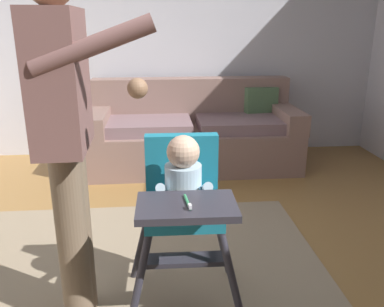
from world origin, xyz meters
The scene contains 5 objects.
ground centered at (0.00, 0.00, -0.05)m, with size 6.39×6.48×0.10m, color olive.
wall_far centered at (0.00, 2.47, 1.34)m, with size 5.59×0.06×2.68m, color silver.
couch centered at (0.35, 1.95, 0.33)m, with size 2.07×0.86×0.86m.
high_chair centered at (0.09, -0.26, 0.64)m, with size 0.62×0.73×0.94m.
adult_standing centered at (-0.42, -0.27, 0.94)m, with size 0.52×0.49×1.65m.
Camera 1 is at (-0.03, -2.01, 1.41)m, focal length 37.82 mm.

